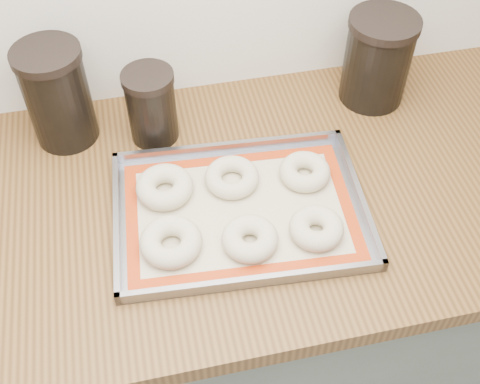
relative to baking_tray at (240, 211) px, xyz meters
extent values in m
cube|color=#5E695D|center=(0.11, 0.05, -0.48)|extent=(3.00, 0.65, 0.86)
cube|color=brown|center=(0.11, 0.05, -0.03)|extent=(3.06, 0.68, 0.04)
cube|color=gray|center=(0.00, 0.00, 0.00)|extent=(0.48, 0.36, 0.00)
cube|color=gray|center=(0.01, 0.16, 0.01)|extent=(0.46, 0.04, 0.02)
cube|color=gray|center=(-0.01, -0.16, 0.01)|extent=(0.46, 0.04, 0.02)
cube|color=gray|center=(-0.22, 0.02, 0.01)|extent=(0.03, 0.33, 0.02)
cube|color=gray|center=(0.22, -0.02, 0.01)|extent=(0.03, 0.33, 0.02)
cube|color=#C6B793|center=(0.00, 0.00, 0.00)|extent=(0.44, 0.32, 0.00)
cube|color=#AD300B|center=(0.01, 0.13, 0.00)|extent=(0.42, 0.05, 0.00)
cube|color=#AD300B|center=(-0.01, -0.13, 0.00)|extent=(0.42, 0.05, 0.00)
cube|color=#AD300B|center=(-0.20, 0.01, 0.00)|extent=(0.04, 0.25, 0.00)
cube|color=#AD300B|center=(0.20, -0.01, 0.00)|extent=(0.04, 0.25, 0.00)
torus|color=beige|center=(-0.14, -0.06, 0.02)|extent=(0.14, 0.14, 0.04)
torus|color=beige|center=(0.00, -0.08, 0.02)|extent=(0.11, 0.11, 0.04)
torus|color=beige|center=(0.12, -0.08, 0.02)|extent=(0.11, 0.11, 0.04)
torus|color=beige|center=(-0.13, 0.07, 0.02)|extent=(0.13, 0.13, 0.04)
torus|color=beige|center=(0.00, 0.07, 0.01)|extent=(0.11, 0.11, 0.03)
torus|color=beige|center=(0.14, 0.06, 0.01)|extent=(0.12, 0.12, 0.03)
cylinder|color=black|center=(-0.30, 0.28, 0.09)|extent=(0.13, 0.13, 0.19)
cylinder|color=black|center=(-0.30, 0.28, 0.20)|extent=(0.13, 0.13, 0.02)
cylinder|color=black|center=(-0.13, 0.24, 0.06)|extent=(0.10, 0.10, 0.14)
cylinder|color=black|center=(-0.13, 0.24, 0.14)|extent=(0.10, 0.10, 0.02)
cylinder|color=black|center=(0.35, 0.27, 0.08)|extent=(0.14, 0.14, 0.18)
cylinder|color=black|center=(0.35, 0.27, 0.18)|extent=(0.15, 0.15, 0.02)
camera|label=1|loc=(-0.15, -0.68, 0.86)|focal=45.00mm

